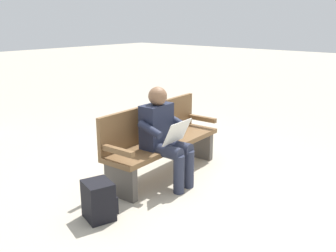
# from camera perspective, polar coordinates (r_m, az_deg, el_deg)

# --- Properties ---
(ground_plane) EXTENTS (40.00, 40.00, 0.00)m
(ground_plane) POSITION_cam_1_polar(r_m,az_deg,el_deg) (4.91, -0.52, -7.31)
(ground_plane) COLOR #B7AD99
(bench_near) EXTENTS (1.83, 0.59, 0.90)m
(bench_near) POSITION_cam_1_polar(r_m,az_deg,el_deg) (4.79, -1.21, -2.05)
(bench_near) COLOR brown
(bench_near) RESTS_ON ground
(person_seated) EXTENTS (0.59, 0.59, 1.18)m
(person_seated) POSITION_cam_1_polar(r_m,az_deg,el_deg) (4.44, -0.59, -1.22)
(person_seated) COLOR #1E2338
(person_seated) RESTS_ON ground
(backpack) EXTENTS (0.36, 0.36, 0.39)m
(backpack) POSITION_cam_1_polar(r_m,az_deg,el_deg) (3.89, -10.33, -10.96)
(backpack) COLOR black
(backpack) RESTS_ON ground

